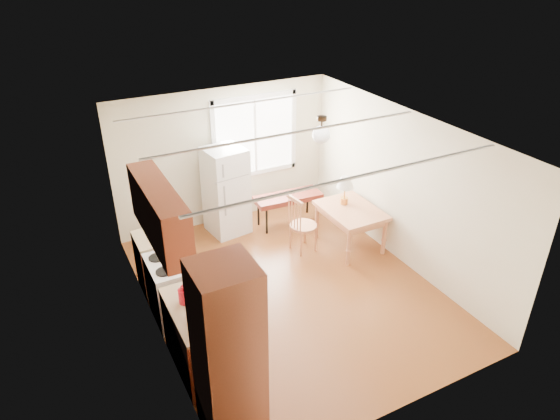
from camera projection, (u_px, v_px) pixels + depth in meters
room_shell at (291, 217)px, 6.97m from camera, size 4.60×5.60×2.62m
kitchen_run at (190, 302)px, 5.97m from camera, size 0.65×3.40×2.20m
window_unit at (255, 136)px, 9.00m from camera, size 1.64×0.05×1.51m
pendant_light at (321, 134)px, 7.09m from camera, size 0.26×0.26×0.40m
refrigerator at (226, 191)px, 8.73m from camera, size 0.73×0.73×1.58m
bench at (288, 198)px, 9.11m from camera, size 1.26×0.53×0.57m
dining_table at (351, 214)px, 8.38m from camera, size 0.85×1.13×0.71m
chair at (299, 221)px, 8.21m from camera, size 0.46×0.45×1.02m
table_lamp at (345, 184)px, 8.33m from camera, size 0.29×0.29×0.50m
coffee_maker at (200, 310)px, 5.54m from camera, size 0.20×0.26×0.38m
kettle at (184, 295)px, 5.82m from camera, size 0.13×0.13×0.25m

